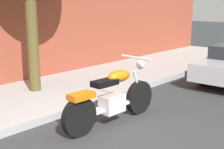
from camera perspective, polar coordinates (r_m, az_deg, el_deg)
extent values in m
plane|color=#303335|center=(5.19, 1.61, -11.70)|extent=(60.00, 60.00, 0.00)
cube|color=#A2A2A2|center=(7.17, -15.63, -4.51)|extent=(19.72, 2.63, 0.14)
cylinder|color=black|center=(6.26, 4.91, -4.11)|extent=(0.66, 0.14, 0.66)
cylinder|color=black|center=(5.23, -5.92, -7.65)|extent=(0.66, 0.14, 0.66)
cube|color=silver|center=(5.70, 0.00, -5.27)|extent=(0.45, 0.30, 0.32)
cube|color=silver|center=(5.73, 0.00, -5.94)|extent=(1.38, 0.13, 0.06)
ellipsoid|color=#D1660C|center=(5.70, 1.26, -0.27)|extent=(0.53, 0.28, 0.22)
cube|color=black|center=(5.46, -1.32, -1.51)|extent=(0.49, 0.26, 0.10)
cube|color=#D1660C|center=(5.15, -5.58, -3.86)|extent=(0.45, 0.26, 0.10)
cylinder|color=silver|center=(6.14, 4.60, -1.74)|extent=(0.27, 0.06, 0.58)
cylinder|color=silver|center=(5.98, 4.33, 3.07)|extent=(0.06, 0.70, 0.04)
sphere|color=silver|center=(6.12, 5.15, 1.75)|extent=(0.17, 0.17, 0.17)
cylinder|color=silver|center=(5.68, -2.94, -6.43)|extent=(0.80, 0.12, 0.09)
cylinder|color=black|center=(8.70, 16.44, 0.21)|extent=(0.65, 0.25, 0.64)
cylinder|color=brown|center=(7.40, -14.20, 7.42)|extent=(0.26, 0.26, 3.00)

